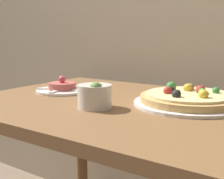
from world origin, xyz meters
The scene contains 4 objects.
dining_table centered at (0.00, 0.39, 0.62)m, with size 1.01×0.78×0.74m.
pizza_plate centered at (0.23, 0.48, 0.76)m, with size 0.36×0.36×0.07m.
tartare_plate centered at (-0.28, 0.42, 0.76)m, with size 0.21×0.21×0.07m.
small_bowl centered at (0.01, 0.27, 0.78)m, with size 0.11×0.11×0.09m.
Camera 1 is at (0.59, -0.48, 0.97)m, focal length 50.00 mm.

